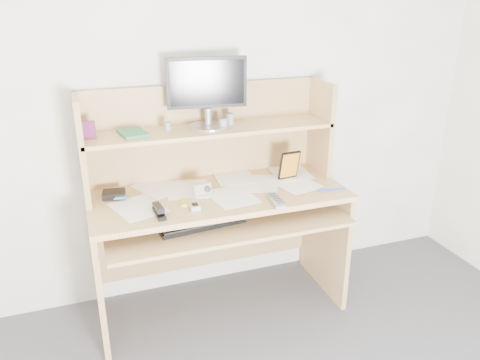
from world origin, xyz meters
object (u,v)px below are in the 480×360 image
object	(u,v)px
keyboard	(201,222)
game_case	(289,165)
monitor	(207,90)
tv_remote	(276,201)
desk	(215,196)

from	to	relation	value
keyboard	game_case	distance (m)	0.65
keyboard	monitor	bearing A→B (deg)	60.01
keyboard	monitor	size ratio (longest dim) A/B	1.06
tv_remote	game_case	bearing A→B (deg)	62.75
keyboard	tv_remote	distance (m)	0.41
tv_remote	game_case	xyz separation A→B (m)	(0.20, 0.28, 0.08)
monitor	desk	bearing A→B (deg)	-80.62
tv_remote	monitor	bearing A→B (deg)	128.99
keyboard	game_case	size ratio (longest dim) A/B	2.70
desk	monitor	world-z (taller)	monitor
keyboard	game_case	xyz separation A→B (m)	(0.59, 0.20, 0.18)
monitor	keyboard	bearing A→B (deg)	-106.96
desk	monitor	xyz separation A→B (m)	(-0.00, 0.10, 0.59)
tv_remote	game_case	size ratio (longest dim) A/B	1.11
keyboard	desk	bearing A→B (deg)	51.06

